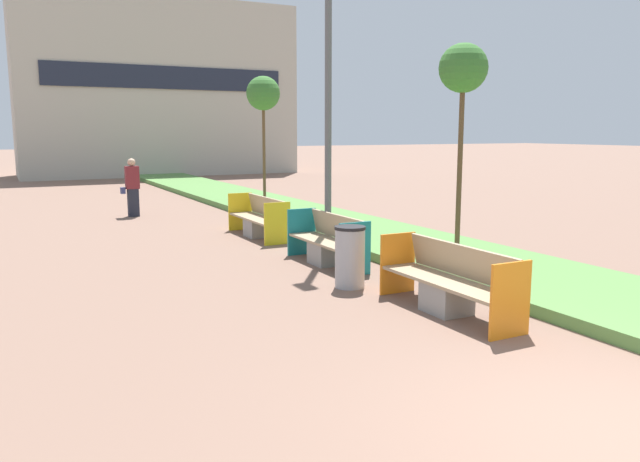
{
  "coord_description": "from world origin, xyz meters",
  "views": [
    {
      "loc": [
        -4.5,
        -3.0,
        2.5
      ],
      "look_at": [
        0.9,
        7.43,
        0.6
      ],
      "focal_mm": 35.0,
      "sensor_mm": 36.0,
      "label": 1
    }
  ],
  "objects_px": {
    "sapling_tree_far": "(263,95)",
    "sapling_tree_near": "(463,72)",
    "bench_yellow_frame": "(259,221)",
    "litter_bin": "(350,257)",
    "pedestrian_walking": "(132,187)",
    "bench_orange_frame": "(449,286)",
    "bench_teal_frame": "(328,245)",
    "street_lamp_post": "(328,66)"
  },
  "relations": [
    {
      "from": "bench_yellow_frame",
      "to": "pedestrian_walking",
      "type": "relative_size",
      "value": 1.41
    },
    {
      "from": "bench_teal_frame",
      "to": "street_lamp_post",
      "type": "height_order",
      "value": "street_lamp_post"
    },
    {
      "from": "sapling_tree_far",
      "to": "bench_yellow_frame",
      "type": "bearing_deg",
      "value": -113.47
    },
    {
      "from": "bench_teal_frame",
      "to": "sapling_tree_near",
      "type": "xyz_separation_m",
      "value": [
        2.57,
        -0.62,
        3.22
      ]
    },
    {
      "from": "bench_teal_frame",
      "to": "bench_orange_frame",
      "type": "bearing_deg",
      "value": -89.95
    },
    {
      "from": "sapling_tree_far",
      "to": "pedestrian_walking",
      "type": "relative_size",
      "value": 2.52
    },
    {
      "from": "bench_orange_frame",
      "to": "bench_teal_frame",
      "type": "xyz_separation_m",
      "value": [
        -0.0,
        3.56,
        -0.01
      ]
    },
    {
      "from": "bench_teal_frame",
      "to": "sapling_tree_near",
      "type": "relative_size",
      "value": 0.52
    },
    {
      "from": "pedestrian_walking",
      "to": "bench_orange_frame",
      "type": "bearing_deg",
      "value": -80.7
    },
    {
      "from": "bench_orange_frame",
      "to": "street_lamp_post",
      "type": "height_order",
      "value": "street_lamp_post"
    },
    {
      "from": "street_lamp_post",
      "to": "litter_bin",
      "type": "bearing_deg",
      "value": -111.51
    },
    {
      "from": "sapling_tree_far",
      "to": "bench_orange_frame",
      "type": "bearing_deg",
      "value": -101.22
    },
    {
      "from": "sapling_tree_near",
      "to": "litter_bin",
      "type": "bearing_deg",
      "value": -160.57
    },
    {
      "from": "bench_orange_frame",
      "to": "pedestrian_walking",
      "type": "distance_m",
      "value": 12.2
    },
    {
      "from": "sapling_tree_far",
      "to": "sapling_tree_near",
      "type": "bearing_deg",
      "value": -90.0
    },
    {
      "from": "bench_teal_frame",
      "to": "litter_bin",
      "type": "bearing_deg",
      "value": -106.76
    },
    {
      "from": "bench_orange_frame",
      "to": "bench_yellow_frame",
      "type": "height_order",
      "value": "same"
    },
    {
      "from": "bench_teal_frame",
      "to": "street_lamp_post",
      "type": "bearing_deg",
      "value": 61.96
    },
    {
      "from": "bench_orange_frame",
      "to": "bench_teal_frame",
      "type": "bearing_deg",
      "value": 90.05
    },
    {
      "from": "sapling_tree_near",
      "to": "bench_yellow_frame",
      "type": "bearing_deg",
      "value": 122.09
    },
    {
      "from": "bench_orange_frame",
      "to": "bench_yellow_frame",
      "type": "xyz_separation_m",
      "value": [
        -0.0,
        7.04,
        -0.0
      ]
    },
    {
      "from": "bench_teal_frame",
      "to": "sapling_tree_near",
      "type": "height_order",
      "value": "sapling_tree_near"
    },
    {
      "from": "litter_bin",
      "to": "street_lamp_post",
      "type": "xyz_separation_m",
      "value": [
        1.13,
        2.86,
        3.28
      ]
    },
    {
      "from": "bench_yellow_frame",
      "to": "pedestrian_walking",
      "type": "bearing_deg",
      "value": 111.55
    },
    {
      "from": "bench_orange_frame",
      "to": "sapling_tree_far",
      "type": "distance_m",
      "value": 13.62
    },
    {
      "from": "bench_teal_frame",
      "to": "sapling_tree_far",
      "type": "xyz_separation_m",
      "value": [
        2.57,
        9.4,
        3.3
      ]
    },
    {
      "from": "bench_yellow_frame",
      "to": "sapling_tree_far",
      "type": "xyz_separation_m",
      "value": [
        2.57,
        5.92,
        3.29
      ]
    },
    {
      "from": "bench_orange_frame",
      "to": "litter_bin",
      "type": "height_order",
      "value": "litter_bin"
    },
    {
      "from": "bench_teal_frame",
      "to": "sapling_tree_near",
      "type": "bearing_deg",
      "value": -13.6
    },
    {
      "from": "litter_bin",
      "to": "pedestrian_walking",
      "type": "distance_m",
      "value": 10.29
    },
    {
      "from": "bench_yellow_frame",
      "to": "sapling_tree_near",
      "type": "xyz_separation_m",
      "value": [
        2.57,
        -4.1,
        3.22
      ]
    },
    {
      "from": "bench_teal_frame",
      "to": "street_lamp_post",
      "type": "relative_size",
      "value": 0.32
    },
    {
      "from": "bench_teal_frame",
      "to": "bench_yellow_frame",
      "type": "distance_m",
      "value": 3.48
    },
    {
      "from": "bench_orange_frame",
      "to": "street_lamp_post",
      "type": "distance_m",
      "value": 5.84
    },
    {
      "from": "sapling_tree_near",
      "to": "sapling_tree_far",
      "type": "relative_size",
      "value": 0.97
    },
    {
      "from": "bench_yellow_frame",
      "to": "pedestrian_walking",
      "type": "height_order",
      "value": "pedestrian_walking"
    },
    {
      "from": "bench_teal_frame",
      "to": "pedestrian_walking",
      "type": "distance_m",
      "value": 8.71
    },
    {
      "from": "bench_yellow_frame",
      "to": "sapling_tree_near",
      "type": "height_order",
      "value": "sapling_tree_near"
    },
    {
      "from": "litter_bin",
      "to": "pedestrian_walking",
      "type": "xyz_separation_m",
      "value": [
        -1.45,
        10.18,
        0.36
      ]
    },
    {
      "from": "street_lamp_post",
      "to": "pedestrian_walking",
      "type": "relative_size",
      "value": 4.0
    },
    {
      "from": "bench_yellow_frame",
      "to": "pedestrian_walking",
      "type": "distance_m",
      "value": 5.38
    },
    {
      "from": "bench_yellow_frame",
      "to": "sapling_tree_far",
      "type": "relative_size",
      "value": 0.56
    }
  ]
}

